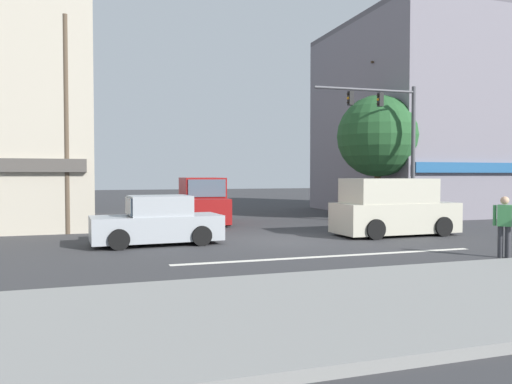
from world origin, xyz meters
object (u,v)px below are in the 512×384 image
street_tree (378,136)px  pedestrian_foreground_with_bag (505,223)px  van_crossing_leftbound (393,208)px  sedan_crossing_rightbound (157,222)px  traffic_light_mast (394,131)px  van_parked_curbside (202,201)px  utility_pole_near_left (66,121)px  utility_pole_far_right (382,134)px

street_tree → pedestrian_foreground_with_bag: 11.79m
van_crossing_leftbound → sedan_crossing_rightbound: 8.64m
traffic_light_mast → pedestrian_foreground_with_bag: size_ratio=3.71×
street_tree → van_parked_curbside: street_tree is taller
traffic_light_mast → pedestrian_foreground_with_bag: traffic_light_mast is taller
street_tree → van_parked_curbside: size_ratio=1.31×
street_tree → utility_pole_near_left: 14.46m
utility_pole_far_right → van_parked_curbside: (-9.91, -0.51, -3.45)m
street_tree → van_crossing_leftbound: size_ratio=1.33×
utility_pole_near_left → sedan_crossing_rightbound: size_ratio=1.97×
sedan_crossing_rightbound → utility_pole_near_left: bearing=126.3°
street_tree → pedestrian_foreground_with_bag: street_tree is taller
utility_pole_far_right → sedan_crossing_rightbound: 15.08m
street_tree → utility_pole_far_right: size_ratio=0.72×
utility_pole_near_left → van_parked_curbside: size_ratio=1.76×
traffic_light_mast → pedestrian_foreground_with_bag: 9.36m
van_crossing_leftbound → sedan_crossing_rightbound: (-8.63, 0.25, -0.29)m
van_crossing_leftbound → sedan_crossing_rightbound: bearing=178.3°
street_tree → sedan_crossing_rightbound: (-11.49, -5.41, -3.44)m
utility_pole_far_right → van_crossing_leftbound: bearing=-119.5°
street_tree → van_crossing_leftbound: street_tree is taller
utility_pole_near_left → van_crossing_leftbound: bearing=-20.0°
utility_pole_far_right → van_parked_curbside: utility_pole_far_right is taller
street_tree → van_crossing_leftbound: bearing=-116.7°
utility_pole_far_right → traffic_light_mast: size_ratio=1.39×
van_crossing_leftbound → van_parked_curbside: bearing=130.2°
pedestrian_foreground_with_bag → utility_pole_near_left: bearing=140.5°
utility_pole_near_left → utility_pole_far_right: (15.67, 3.14, 0.17)m
van_parked_curbside → sedan_crossing_rightbound: (-2.87, -6.57, -0.29)m
utility_pole_near_left → pedestrian_foreground_with_bag: bearing=-39.5°
sedan_crossing_rightbound → utility_pole_far_right: bearing=29.0°
traffic_light_mast → pedestrian_foreground_with_bag: (-2.15, -8.52, -3.22)m
van_parked_curbside → traffic_light_mast: bearing=-24.6°
street_tree → traffic_light_mast: 2.57m
utility_pole_near_left → utility_pole_far_right: 15.98m
traffic_light_mast → van_parked_curbside: bearing=155.4°
traffic_light_mast → van_crossing_leftbound: traffic_light_mast is taller
traffic_light_mast → sedan_crossing_rightbound: bearing=-164.7°
street_tree → sedan_crossing_rightbound: size_ratio=1.47×
street_tree → traffic_light_mast: bearing=-106.0°
street_tree → utility_pole_near_left: bearing=-174.1°
traffic_light_mast → van_crossing_leftbound: (-2.15, -3.20, -3.17)m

